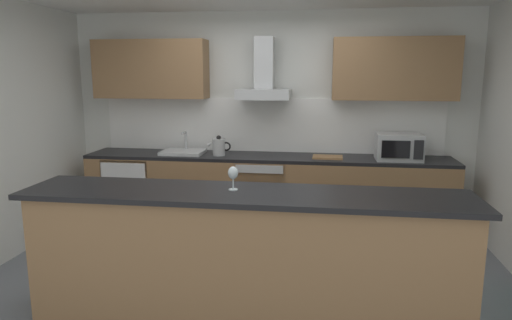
# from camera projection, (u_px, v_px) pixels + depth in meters

# --- Properties ---
(ground) EXTENTS (5.91, 4.50, 0.02)m
(ground) POSITION_uv_depth(u_px,v_px,m) (247.00, 280.00, 4.24)
(ground) COLOR slate
(wall_back) EXTENTS (5.91, 0.12, 2.60)m
(wall_back) POSITION_uv_depth(u_px,v_px,m) (270.00, 119.00, 5.75)
(wall_back) COLOR silver
(wall_back) RESTS_ON ground
(backsplash_tile) EXTENTS (4.18, 0.02, 0.66)m
(backsplash_tile) POSITION_uv_depth(u_px,v_px,m) (269.00, 125.00, 5.70)
(backsplash_tile) COLOR white
(counter_back) EXTENTS (4.32, 0.60, 0.90)m
(counter_back) POSITION_uv_depth(u_px,v_px,m) (266.00, 192.00, 5.54)
(counter_back) COLOR olive
(counter_back) RESTS_ON ground
(counter_island) EXTENTS (3.30, 0.64, 1.02)m
(counter_island) POSITION_uv_depth(u_px,v_px,m) (245.00, 257.00, 3.44)
(counter_island) COLOR olive
(counter_island) RESTS_ON ground
(upper_cabinets) EXTENTS (4.27, 0.32, 0.70)m
(upper_cabinets) POSITION_uv_depth(u_px,v_px,m) (268.00, 69.00, 5.42)
(upper_cabinets) COLOR olive
(oven) EXTENTS (0.60, 0.62, 0.80)m
(oven) POSITION_uv_depth(u_px,v_px,m) (262.00, 192.00, 5.52)
(oven) COLOR slate
(oven) RESTS_ON ground
(refrigerator) EXTENTS (0.58, 0.60, 0.85)m
(refrigerator) POSITION_uv_depth(u_px,v_px,m) (134.00, 190.00, 5.75)
(refrigerator) COLOR white
(refrigerator) RESTS_ON ground
(microwave) EXTENTS (0.50, 0.38, 0.30)m
(microwave) POSITION_uv_depth(u_px,v_px,m) (399.00, 147.00, 5.17)
(microwave) COLOR #B7BABC
(microwave) RESTS_ON counter_back
(sink) EXTENTS (0.50, 0.40, 0.26)m
(sink) POSITION_uv_depth(u_px,v_px,m) (183.00, 151.00, 5.58)
(sink) COLOR silver
(sink) RESTS_ON counter_back
(kettle) EXTENTS (0.29, 0.15, 0.24)m
(kettle) POSITION_uv_depth(u_px,v_px,m) (219.00, 147.00, 5.46)
(kettle) COLOR #B7BABC
(kettle) RESTS_ON counter_back
(range_hood) EXTENTS (0.62, 0.45, 0.72)m
(range_hood) POSITION_uv_depth(u_px,v_px,m) (264.00, 80.00, 5.40)
(range_hood) COLOR #B7BABC
(wine_glass) EXTENTS (0.08, 0.08, 0.18)m
(wine_glass) POSITION_uv_depth(u_px,v_px,m) (233.00, 174.00, 3.39)
(wine_glass) COLOR silver
(wine_glass) RESTS_ON counter_island
(chopping_board) EXTENTS (0.35, 0.23, 0.02)m
(chopping_board) POSITION_uv_depth(u_px,v_px,m) (328.00, 157.00, 5.31)
(chopping_board) COLOR #9E7247
(chopping_board) RESTS_ON counter_back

